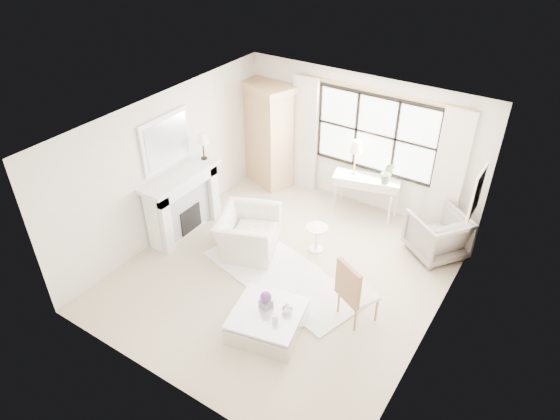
{
  "coord_description": "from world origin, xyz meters",
  "views": [
    {
      "loc": [
        3.48,
        -5.53,
        5.67
      ],
      "look_at": [
        -0.23,
        0.2,
        1.1
      ],
      "focal_mm": 32.0,
      "sensor_mm": 36.0,
      "label": 1
    }
  ],
  "objects_px": {
    "console_table": "(365,195)",
    "coffee_table": "(268,321)",
    "armoire": "(268,134)",
    "club_armchair": "(248,233)"
  },
  "relations": [
    {
      "from": "club_armchair",
      "to": "coffee_table",
      "type": "height_order",
      "value": "club_armchair"
    },
    {
      "from": "coffee_table",
      "to": "armoire",
      "type": "bearing_deg",
      "value": 111.47
    },
    {
      "from": "armoire",
      "to": "club_armchair",
      "type": "xyz_separation_m",
      "value": [
        1.09,
        -2.26,
        -0.77
      ]
    },
    {
      "from": "armoire",
      "to": "club_armchair",
      "type": "relative_size",
      "value": 1.95
    },
    {
      "from": "armoire",
      "to": "coffee_table",
      "type": "distance_m",
      "value": 4.55
    },
    {
      "from": "armoire",
      "to": "club_armchair",
      "type": "bearing_deg",
      "value": -45.26
    },
    {
      "from": "coffee_table",
      "to": "club_armchair",
      "type": "bearing_deg",
      "value": 121.84
    },
    {
      "from": "console_table",
      "to": "coffee_table",
      "type": "relative_size",
      "value": 1.15
    },
    {
      "from": "club_armchair",
      "to": "console_table",
      "type": "bearing_deg",
      "value": -49.55
    },
    {
      "from": "coffee_table",
      "to": "console_table",
      "type": "bearing_deg",
      "value": 79.99
    }
  ]
}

